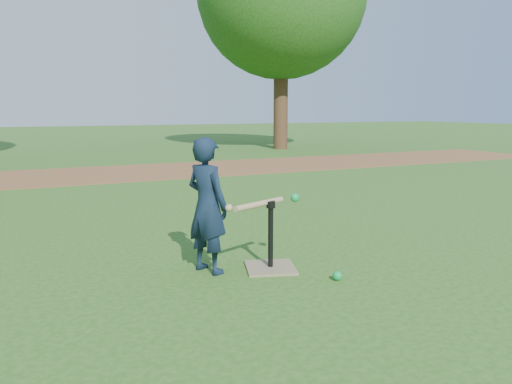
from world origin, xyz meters
name	(u,v)px	position (x,y,z in m)	size (l,w,h in m)	color
ground	(276,273)	(0.00, 0.00, 0.00)	(80.00, 80.00, 0.00)	#285116
dirt_strip	(118,173)	(0.00, 7.50, 0.01)	(24.00, 3.00, 0.01)	brown
child	(207,206)	(-0.51, 0.31, 0.59)	(0.43, 0.28, 1.18)	#101E31
wiffle_ball_ground	(337,276)	(0.38, -0.38, 0.04)	(0.08, 0.08, 0.08)	#0D9842
batting_tee	(271,257)	(0.02, 0.14, 0.11)	(0.54, 0.54, 0.61)	#817152
swing_action	(264,203)	(-0.07, 0.10, 0.61)	(0.71, 0.29, 0.11)	tan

